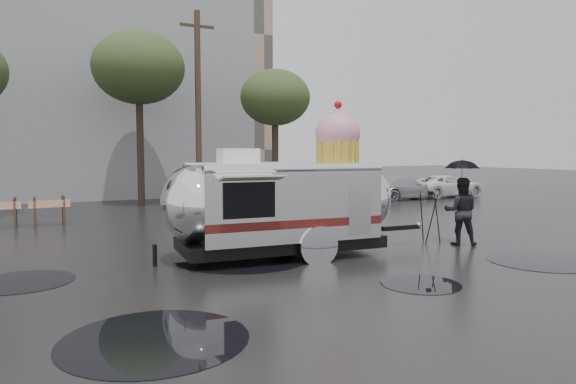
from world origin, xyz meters
TOP-DOWN VIEW (x-y plane):
  - ground at (0.00, 0.00)m, footprint 120.00×120.00m
  - puddles at (0.44, 1.57)m, footprint 12.94×11.65m
  - grey_building at (-4.00, 24.00)m, footprint 22.00×12.00m
  - utility_pole at (2.50, 14.00)m, footprint 1.60×0.28m
  - tree_mid at (0.00, 15.00)m, footprint 4.20×4.20m
  - tree_right at (6.00, 13.00)m, footprint 3.36×3.36m
  - barricade_row at (-5.55, 9.96)m, footprint 4.30×0.80m
  - parked_cars at (11.78, 12.00)m, footprint 13.20×1.90m
  - airstream_trailer at (0.94, 1.61)m, footprint 7.19×2.86m
  - person_right at (5.84, 0.74)m, footprint 0.99×0.94m
  - umbrella_black at (5.84, 0.74)m, footprint 1.16×1.16m
  - tripod at (5.36, 1.40)m, footprint 0.54×0.60m

SIDE VIEW (x-z plane):
  - ground at x=0.00m, z-range 0.00..0.00m
  - puddles at x=0.44m, z-range 0.00..0.01m
  - barricade_row at x=-5.55m, z-range 0.02..1.02m
  - parked_cars at x=11.78m, z-range -0.03..1.47m
  - tripod at x=5.36m, z-range 0.12..1.56m
  - person_right at x=5.84m, z-range 0.00..1.83m
  - airstream_trailer at x=0.94m, z-range -0.58..3.30m
  - umbrella_black at x=5.84m, z-range 0.77..3.11m
  - utility_pole at x=2.50m, z-range 0.12..9.12m
  - tree_right at x=6.00m, z-range 1.85..8.27m
  - tree_mid at x=0.00m, z-range 2.33..10.35m
  - grey_building at x=-4.00m, z-range 0.00..13.00m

